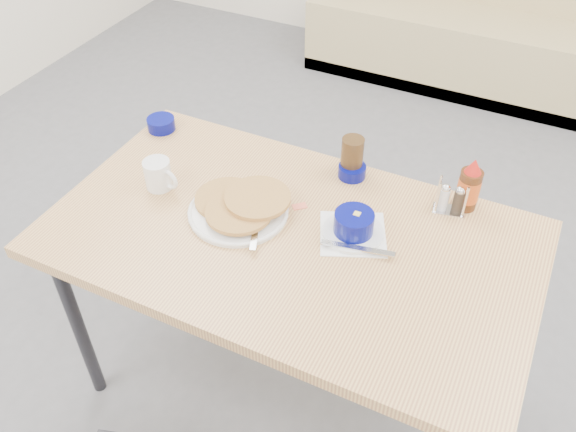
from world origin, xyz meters
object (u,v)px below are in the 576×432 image
at_px(coffee_mug, 159,174).
at_px(condiment_caddy, 451,201).
at_px(dining_table, 290,249).
at_px(pancake_plate, 240,207).
at_px(booth_bench, 470,25).
at_px(grits_setting, 354,226).
at_px(amber_tumbler, 352,157).
at_px(creamer_bowl, 161,124).
at_px(syrup_bottle, 469,187).
at_px(butter_bowl, 352,171).

xyz_separation_m(coffee_mug, condiment_caddy, (0.84, 0.28, -0.01)).
height_order(dining_table, pancake_plate, pancake_plate).
relative_size(booth_bench, grits_setting, 7.19).
xyz_separation_m(coffee_mug, grits_setting, (0.62, 0.06, -0.02)).
xyz_separation_m(booth_bench, amber_tumbler, (0.05, -2.19, 0.48)).
relative_size(coffee_mug, condiment_caddy, 1.10).
xyz_separation_m(booth_bench, coffee_mug, (-0.46, -2.52, 0.46)).
relative_size(creamer_bowl, condiment_caddy, 0.87).
relative_size(condiment_caddy, syrup_bottle, 0.63).
height_order(butter_bowl, syrup_bottle, syrup_bottle).
height_order(booth_bench, coffee_mug, booth_bench).
relative_size(creamer_bowl, syrup_bottle, 0.55).
xyz_separation_m(pancake_plate, butter_bowl, (0.24, 0.31, -0.00)).
bearing_deg(butter_bowl, syrup_bottle, 1.58).
xyz_separation_m(pancake_plate, creamer_bowl, (-0.47, 0.27, -0.00)).
xyz_separation_m(pancake_plate, amber_tumbler, (0.23, 0.32, 0.05)).
xyz_separation_m(booth_bench, condiment_caddy, (0.38, -2.23, 0.45)).
bearing_deg(creamer_bowl, condiment_caddy, 0.78).
distance_m(pancake_plate, condiment_caddy, 0.63).
xyz_separation_m(pancake_plate, syrup_bottle, (0.60, 0.32, 0.05)).
relative_size(dining_table, syrup_bottle, 7.97).
bearing_deg(grits_setting, condiment_caddy, 45.48).
bearing_deg(coffee_mug, butter_bowl, 31.02).
height_order(creamer_bowl, amber_tumbler, amber_tumbler).
distance_m(pancake_plate, creamer_bowl, 0.54).
height_order(butter_bowl, amber_tumbler, amber_tumbler).
xyz_separation_m(condiment_caddy, syrup_bottle, (0.04, 0.04, 0.04)).
bearing_deg(pancake_plate, creamer_bowl, 150.20).
relative_size(coffee_mug, grits_setting, 0.46).
bearing_deg(pancake_plate, amber_tumbler, 54.56).
height_order(booth_bench, creamer_bowl, booth_bench).
bearing_deg(grits_setting, amber_tumbler, 112.84).
relative_size(pancake_plate, syrup_bottle, 1.70).
height_order(dining_table, coffee_mug, coffee_mug).
relative_size(booth_bench, coffee_mug, 15.48).
bearing_deg(booth_bench, pancake_plate, -93.96).
height_order(booth_bench, condiment_caddy, booth_bench).
height_order(pancake_plate, syrup_bottle, syrup_bottle).
bearing_deg(grits_setting, coffee_mug, -174.54).
distance_m(dining_table, butter_bowl, 0.35).
distance_m(booth_bench, grits_setting, 2.50).
distance_m(coffee_mug, grits_setting, 0.62).
distance_m(dining_table, grits_setting, 0.21).
bearing_deg(dining_table, grits_setting, 25.23).
bearing_deg(butter_bowl, grits_setting, -67.82).
bearing_deg(syrup_bottle, creamer_bowl, -177.16).
distance_m(amber_tumbler, condiment_caddy, 0.33).
height_order(amber_tumbler, condiment_caddy, amber_tumbler).
bearing_deg(dining_table, pancake_plate, 173.34).
xyz_separation_m(pancake_plate, coffee_mug, (-0.28, -0.00, 0.03)).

